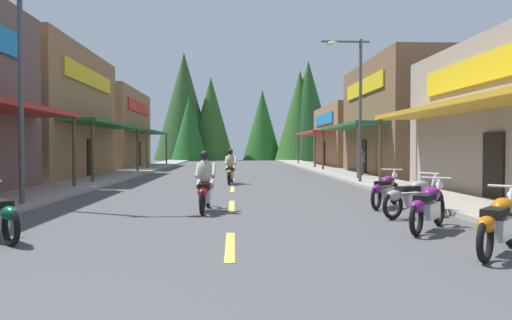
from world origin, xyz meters
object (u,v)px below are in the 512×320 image
at_px(streetlamp_right, 353,90).
at_px(motorcycle_parked_right_3, 414,196).
at_px(rider_cruising_trailing, 230,169).
at_px(rider_cruising_lead, 205,186).
at_px(pedestrian_browsing, 361,161).
at_px(motorcycle_parked_right_2, 428,206).
at_px(motorcycle_parked_right_1, 499,223).
at_px(motorcycle_parked_right_4, 385,189).
at_px(streetlamp_left, 32,48).

relative_size(streetlamp_right, motorcycle_parked_right_3, 3.39).
bearing_deg(rider_cruising_trailing, rider_cruising_lead, -179.33).
height_order(rider_cruising_trailing, pedestrian_browsing, rider_cruising_trailing).
bearing_deg(motorcycle_parked_right_2, motorcycle_parked_right_3, 25.67).
bearing_deg(pedestrian_browsing, motorcycle_parked_right_1, -42.26).
distance_m(rider_cruising_lead, pedestrian_browsing, 15.66).
distance_m(motorcycle_parked_right_2, motorcycle_parked_right_3, 1.91).
distance_m(motorcycle_parked_right_4, pedestrian_browsing, 13.29).
height_order(streetlamp_right, rider_cruising_trailing, streetlamp_right).
xyz_separation_m(motorcycle_parked_right_1, rider_cruising_lead, (-4.80, 5.18, 0.17)).
distance_m(motorcycle_parked_right_1, rider_cruising_trailing, 15.05).
bearing_deg(motorcycle_parked_right_1, rider_cruising_trailing, 59.41).
bearing_deg(motorcycle_parked_right_1, pedestrian_browsing, 34.37).
bearing_deg(motorcycle_parked_right_1, streetlamp_right, 38.04).
bearing_deg(motorcycle_parked_right_3, motorcycle_parked_right_1, -122.85).
relative_size(motorcycle_parked_right_1, motorcycle_parked_right_3, 0.86).
height_order(motorcycle_parked_right_3, rider_cruising_trailing, rider_cruising_trailing).
relative_size(motorcycle_parked_right_3, pedestrian_browsing, 1.22).
distance_m(streetlamp_right, motorcycle_parked_right_2, 12.59).
xyz_separation_m(motorcycle_parked_right_1, motorcycle_parked_right_3, (0.19, 3.98, 0.00)).
relative_size(streetlamp_left, streetlamp_right, 1.04).
bearing_deg(motorcycle_parked_right_1, rider_cruising_lead, 85.93).
bearing_deg(rider_cruising_trailing, motorcycle_parked_right_4, -149.09).
bearing_deg(rider_cruising_trailing, motorcycle_parked_right_3, -152.89).
bearing_deg(streetlamp_right, streetlamp_left, -143.68).
relative_size(motorcycle_parked_right_3, rider_cruising_trailing, 0.89).
bearing_deg(pedestrian_browsing, streetlamp_right, -52.57).
distance_m(motorcycle_parked_right_2, rider_cruising_lead, 5.50).
distance_m(streetlamp_right, pedestrian_browsing, 6.01).
xyz_separation_m(streetlamp_left, rider_cruising_trailing, (5.29, 8.30, -3.68)).
height_order(motorcycle_parked_right_4, rider_cruising_trailing, rider_cruising_trailing).
relative_size(streetlamp_right, rider_cruising_trailing, 3.01).
relative_size(motorcycle_parked_right_2, motorcycle_parked_right_3, 0.91).
bearing_deg(streetlamp_left, streetlamp_right, 36.32).
xyz_separation_m(motorcycle_parked_right_3, rider_cruising_trailing, (-4.41, 10.46, 0.17)).
xyz_separation_m(streetlamp_right, motorcycle_parked_right_3, (-1.06, -10.07, -3.69)).
bearing_deg(motorcycle_parked_right_4, streetlamp_right, 28.41).
relative_size(streetlamp_left, motorcycle_parked_right_3, 3.54).
bearing_deg(pedestrian_browsing, motorcycle_parked_right_4, -45.67).
height_order(motorcycle_parked_right_2, rider_cruising_lead, rider_cruising_lead).
xyz_separation_m(motorcycle_parked_right_1, rider_cruising_trailing, (-4.22, 14.44, 0.17)).
distance_m(motorcycle_parked_right_4, rider_cruising_lead, 4.95).
xyz_separation_m(streetlamp_left, rider_cruising_lead, (4.71, -0.96, -3.68)).
bearing_deg(streetlamp_left, pedestrian_browsing, 45.61).
relative_size(motorcycle_parked_right_3, rider_cruising_lead, 0.89).
distance_m(motorcycle_parked_right_1, motorcycle_parked_right_3, 3.98).
xyz_separation_m(motorcycle_parked_right_4, rider_cruising_lead, (-4.90, -0.65, 0.17)).
height_order(streetlamp_right, pedestrian_browsing, streetlamp_right).
bearing_deg(streetlamp_right, motorcycle_parked_right_2, -97.09).
distance_m(streetlamp_right, rider_cruising_lead, 11.30).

